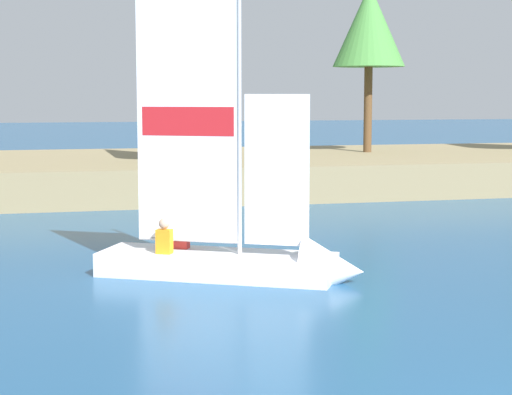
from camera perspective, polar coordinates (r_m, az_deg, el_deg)
name	(u,v)px	position (r m, az deg, el deg)	size (l,w,h in m)	color
shore_bank	(206,172)	(30.82, -3.36, 1.67)	(80.00, 10.29, 1.16)	#897A56
shoreline_tree_centre	(183,23)	(28.23, -4.88, 11.45)	(2.53, 2.53, 6.61)	brown
shoreline_tree_midright	(369,27)	(33.28, 7.51, 11.16)	(2.73, 2.73, 6.31)	brown
sailboat	(255,254)	(15.78, -0.09, -3.74)	(4.94, 3.44, 6.18)	white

